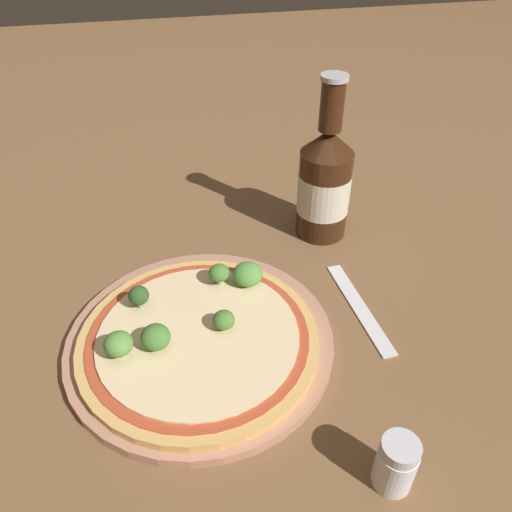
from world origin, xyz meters
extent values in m
plane|color=brown|center=(0.00, 0.00, 0.00)|extent=(3.00, 3.00, 0.00)
cylinder|color=tan|center=(-0.01, 0.00, 0.01)|extent=(0.30, 0.30, 0.01)
cylinder|color=tan|center=(-0.01, -0.01, 0.02)|extent=(0.26, 0.26, 0.01)
cylinder|color=#B74728|center=(-0.01, -0.01, 0.02)|extent=(0.24, 0.24, 0.00)
cylinder|color=beige|center=(-0.01, -0.01, 0.02)|extent=(0.22, 0.22, 0.00)
cylinder|color=#89A866|center=(0.02, 0.07, 0.03)|extent=(0.01, 0.01, 0.01)
ellipsoid|color=#477A33|center=(0.02, 0.07, 0.04)|extent=(0.03, 0.03, 0.02)
cylinder|color=#89A866|center=(0.06, 0.06, 0.03)|extent=(0.01, 0.01, 0.01)
ellipsoid|color=#568E3D|center=(0.06, 0.06, 0.04)|extent=(0.04, 0.04, 0.03)
cylinder|color=#89A866|center=(0.02, -0.01, 0.03)|extent=(0.01, 0.01, 0.01)
ellipsoid|color=#477A33|center=(0.02, -0.01, 0.04)|extent=(0.02, 0.02, 0.02)
cylinder|color=#89A866|center=(-0.07, 0.05, 0.03)|extent=(0.01, 0.01, 0.01)
ellipsoid|color=#2D5123|center=(-0.07, 0.05, 0.04)|extent=(0.02, 0.02, 0.02)
cylinder|color=#89A866|center=(-0.06, -0.02, 0.03)|extent=(0.01, 0.01, 0.01)
ellipsoid|color=#477A33|center=(-0.06, -0.02, 0.04)|extent=(0.03, 0.03, 0.03)
cylinder|color=#89A866|center=(-0.09, -0.02, 0.03)|extent=(0.01, 0.01, 0.01)
ellipsoid|color=#568E3D|center=(-0.09, -0.02, 0.04)|extent=(0.03, 0.03, 0.02)
cylinder|color=#381E0F|center=(0.19, 0.18, 0.06)|extent=(0.07, 0.07, 0.13)
cylinder|color=beige|center=(0.19, 0.18, 0.07)|extent=(0.07, 0.07, 0.06)
cone|color=#381E0F|center=(0.19, 0.18, 0.14)|extent=(0.07, 0.07, 0.03)
cylinder|color=#381E0F|center=(0.19, 0.18, 0.19)|extent=(0.03, 0.03, 0.06)
cylinder|color=#B2B2B7|center=(0.19, 0.18, 0.22)|extent=(0.03, 0.03, 0.01)
cylinder|color=silver|center=(0.13, -0.19, 0.02)|extent=(0.03, 0.03, 0.05)
cylinder|color=silver|center=(0.13, -0.19, 0.05)|extent=(0.03, 0.03, 0.01)
cube|color=silver|center=(0.19, 0.01, 0.00)|extent=(0.03, 0.16, 0.00)
camera|label=1|loc=(-0.03, -0.38, 0.43)|focal=35.00mm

